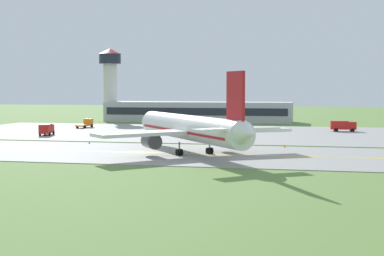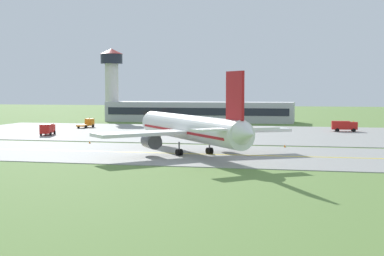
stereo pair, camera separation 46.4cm
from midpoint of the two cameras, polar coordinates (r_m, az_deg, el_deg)
name	(u,v)px [view 2 (the right image)]	position (r m, az deg, el deg)	size (l,w,h in m)	color
ground_plane	(141,153)	(88.92, -5.14, -2.61)	(500.00, 500.00, 0.00)	olive
taxiway_strip	(141,153)	(88.92, -5.14, -2.58)	(240.00, 28.00, 0.10)	gray
apron_pad	(237,133)	(127.73, 4.83, -0.56)	(140.00, 52.00, 0.10)	gray
taxiway_centreline	(141,152)	(88.91, -5.14, -2.54)	(220.00, 0.60, 0.01)	yellow
airplane_lead	(191,128)	(86.61, 0.00, -0.03)	(29.00, 33.90, 12.70)	white
service_truck_baggage	(87,123)	(148.55, -10.73, 0.47)	(2.77, 6.55, 2.59)	orange
service_truck_fuel	(344,125)	(137.44, 15.62, 0.25)	(6.10, 2.60, 2.60)	red
service_truck_catering	(48,129)	(126.02, -14.67, -0.06)	(3.39, 6.31, 2.60)	red
terminal_building	(200,112)	(173.86, 0.90, 1.70)	(58.92, 12.96, 7.46)	#B2B2B7
control_tower	(112,77)	(184.13, -8.27, 5.30)	(7.60, 7.60, 23.65)	silver
traffic_cone_near_edge	(285,146)	(97.73, 9.75, -1.87)	(0.44, 0.44, 0.60)	orange
traffic_cone_mid_edge	(90,142)	(104.85, -10.45, -1.48)	(0.44, 0.44, 0.60)	orange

